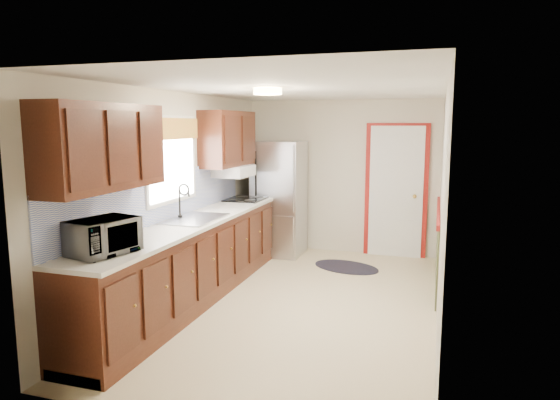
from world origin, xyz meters
The scene contains 8 objects.
room_shell centered at (0.00, 0.00, 1.20)m, with size 3.20×5.20×2.52m.
kitchen_run centered at (-1.24, -0.29, 0.81)m, with size 0.63×4.00×2.20m.
back_wall_trim centered at (0.99, 2.21, 0.89)m, with size 1.12×2.30×2.08m.
ceiling_fixture centered at (-0.30, -0.20, 2.36)m, with size 0.30×0.30×0.06m, color #FFD88C.
microwave centered at (-1.20, -1.82, 1.12)m, with size 0.54×0.30×0.37m, color white.
refrigerator centered at (-0.89, 2.05, 0.88)m, with size 0.74×0.74×1.76m.
rug centered at (0.26, 1.59, 0.01)m, with size 0.97×0.63×0.01m, color black.
cooktop centered at (-1.19, 1.40, 0.95)m, with size 0.51×0.61×0.02m, color black.
Camera 1 is at (1.44, -5.26, 2.02)m, focal length 32.00 mm.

